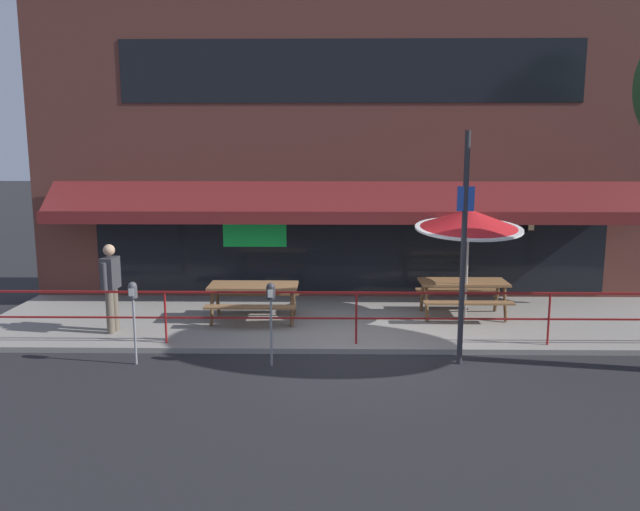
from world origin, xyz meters
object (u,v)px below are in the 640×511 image
Objects in this scene: parking_meter_near at (133,298)px; parking_meter_far at (271,299)px; patio_umbrella_centre at (469,220)px; street_sign_pole at (464,247)px; picnic_table_centre at (463,288)px; picnic_table_left at (253,292)px; pedestrian_walking at (111,283)px.

parking_meter_far is (2.29, -0.05, 0.00)m from parking_meter_near.
street_sign_pole is at bearing -104.23° from patio_umbrella_centre.
patio_umbrella_centre reaches higher than picnic_table_centre.
picnic_table_left is at bearing -174.69° from picnic_table_centre.
picnic_table_centre is 1.27× the size of parking_meter_near.
street_sign_pole is (5.46, 0.11, 0.85)m from parking_meter_near.
pedestrian_walking is (-6.96, -1.22, 0.35)m from picnic_table_centre.
parking_meter_near is 1.00× the size of parking_meter_far.
picnic_table_left is 2.51m from parking_meter_far.
street_sign_pole is at bearing 1.15° from parking_meter_near.
picnic_table_left is 1.05× the size of pedestrian_walking.
parking_meter_near is 5.52m from street_sign_pole.
patio_umbrella_centre is 1.69× the size of parking_meter_near.
patio_umbrella_centre is 4.64m from parking_meter_far.
pedestrian_walking is at bearing -162.66° from picnic_table_left.
picnic_table_left is at bearing 103.67° from parking_meter_far.
picnic_table_left is 2.77m from pedestrian_walking.
patio_umbrella_centre is (4.34, 0.11, 1.47)m from picnic_table_left.
street_sign_pole is at bearing -102.70° from picnic_table_centre.
street_sign_pole reaches higher than parking_meter_far.
picnic_table_centre is (4.34, 0.40, 0.00)m from picnic_table_left.
picnic_table_left is at bearing 149.06° from street_sign_pole.
patio_umbrella_centre reaches higher than pedestrian_walking.
picnic_table_left is at bearing -178.57° from patio_umbrella_centre.
street_sign_pole reaches higher than picnic_table_centre.
parking_meter_far is (-3.76, -2.81, 0.44)m from picnic_table_centre.
pedestrian_walking is at bearing -172.43° from patio_umbrella_centre.
parking_meter_far is at bearing -177.12° from street_sign_pole.
patio_umbrella_centre reaches higher than parking_meter_far.
street_sign_pole reaches higher than patio_umbrella_centre.
pedestrian_walking is 1.20× the size of parking_meter_near.
pedestrian_walking is at bearing 167.35° from street_sign_pole.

